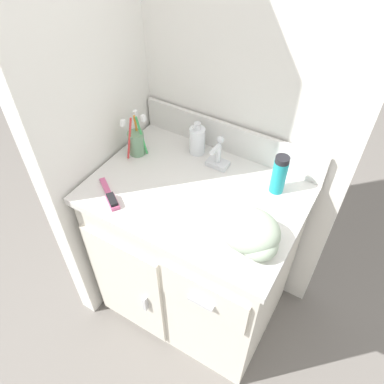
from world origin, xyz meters
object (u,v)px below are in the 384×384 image
(shaving_cream_can, at_px, (279,175))
(hairbrush, at_px, (111,197))
(toothbrush_cup, at_px, (136,142))
(hand_towel, at_px, (252,233))
(soap_dispenser, at_px, (197,140))

(shaving_cream_can, relative_size, hairbrush, 0.98)
(toothbrush_cup, distance_m, hand_towel, 0.64)
(soap_dispenser, bearing_deg, shaving_cream_can, -7.00)
(toothbrush_cup, relative_size, shaving_cream_can, 1.21)
(soap_dispenser, relative_size, hand_towel, 0.71)
(toothbrush_cup, height_order, soap_dispenser, toothbrush_cup)
(toothbrush_cup, relative_size, soap_dispenser, 1.30)
(soap_dispenser, xyz_separation_m, hand_towel, (0.40, -0.33, -0.01))
(soap_dispenser, bearing_deg, hand_towel, -39.68)
(toothbrush_cup, xyz_separation_m, hand_towel, (0.61, -0.19, -0.00))
(shaving_cream_can, height_order, hand_towel, shaving_cream_can)
(toothbrush_cup, relative_size, hand_towel, 0.92)
(hand_towel, bearing_deg, soap_dispenser, 140.32)
(shaving_cream_can, bearing_deg, hand_towel, -85.85)
(toothbrush_cup, bearing_deg, shaving_cream_can, 8.66)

